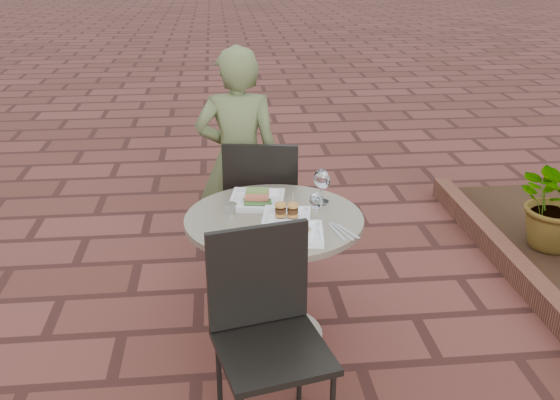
{
  "coord_description": "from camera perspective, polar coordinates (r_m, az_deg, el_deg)",
  "views": [
    {
      "loc": [
        -0.26,
        -2.97,
        2.02
      ],
      "look_at": [
        0.03,
        -0.13,
        0.82
      ],
      "focal_mm": 40.0,
      "sensor_mm": 36.0,
      "label": 1
    }
  ],
  "objects": [
    {
      "name": "wine_glass_right",
      "position": [
        3.02,
        3.34,
        -0.16
      ],
      "size": [
        0.07,
        0.07,
        0.16
      ],
      "color": "white",
      "rests_on": "cafe_table"
    },
    {
      "name": "plate_salmon",
      "position": [
        3.28,
        -2.1,
        0.05
      ],
      "size": [
        0.32,
        0.32,
        0.08
      ],
      "rotation": [
        0.0,
        0.0,
        -0.17
      ],
      "color": "white",
      "rests_on": "cafe_table"
    },
    {
      "name": "potted_plant_a",
      "position": [
        4.59,
        24.22,
        -0.02
      ],
      "size": [
        0.62,
        0.54,
        0.68
      ],
      "primitive_type": "imported",
      "rotation": [
        0.0,
        0.0,
        -0.02
      ],
      "color": "#33662D",
      "rests_on": "mulch_bed"
    },
    {
      "name": "planter_curb",
      "position": [
        4.23,
        21.15,
        -6.27
      ],
      "size": [
        0.12,
        3.0,
        0.15
      ],
      "primitive_type": "cube",
      "color": "brown",
      "rests_on": "ground"
    },
    {
      "name": "cafe_table",
      "position": [
        3.24,
        -0.53,
        -5.52
      ],
      "size": [
        0.9,
        0.9,
        0.73
      ],
      "color": "gray",
      "rests_on": "ground"
    },
    {
      "name": "cutlery_set",
      "position": [
        2.98,
        5.7,
        -2.89
      ],
      "size": [
        0.17,
        0.24,
        0.0
      ],
      "primitive_type": null,
      "rotation": [
        0.0,
        0.0,
        0.35
      ],
      "color": "silver",
      "rests_on": "cafe_table"
    },
    {
      "name": "plate_tuna",
      "position": [
        2.92,
        1.48,
        -3.08
      ],
      "size": [
        0.28,
        0.28,
        0.03
      ],
      "rotation": [
        0.0,
        0.0,
        -0.12
      ],
      "color": "white",
      "rests_on": "cafe_table"
    },
    {
      "name": "wine_glass_mid",
      "position": [
        3.24,
        3.8,
        1.9
      ],
      "size": [
        0.08,
        0.08,
        0.19
      ],
      "color": "white",
      "rests_on": "cafe_table"
    },
    {
      "name": "plate_sliders",
      "position": [
        3.08,
        0.61,
        -1.34
      ],
      "size": [
        0.27,
        0.27,
        0.15
      ],
      "rotation": [
        0.0,
        0.0,
        -0.17
      ],
      "color": "white",
      "rests_on": "cafe_table"
    },
    {
      "name": "chair_near",
      "position": [
        2.65,
        -1.3,
        -10.82
      ],
      "size": [
        0.53,
        0.53,
        0.93
      ],
      "rotation": [
        0.0,
        0.0,
        0.23
      ],
      "color": "black",
      "rests_on": "ground"
    },
    {
      "name": "chair_far",
      "position": [
        3.81,
        -1.64,
        0.08
      ],
      "size": [
        0.51,
        0.51,
        0.93
      ],
      "rotation": [
        0.0,
        0.0,
        2.98
      ],
      "color": "black",
      "rests_on": "ground"
    },
    {
      "name": "ground",
      "position": [
        3.6,
        -0.73,
        -11.37
      ],
      "size": [
        60.0,
        60.0,
        0.0
      ],
      "primitive_type": "plane",
      "color": "#592923",
      "rests_on": "ground"
    },
    {
      "name": "steel_ramekin",
      "position": [
        3.18,
        -4.51,
        -0.72
      ],
      "size": [
        0.06,
        0.06,
        0.05
      ],
      "primitive_type": "cylinder",
      "rotation": [
        0.0,
        0.0,
        0.04
      ],
      "color": "silver",
      "rests_on": "cafe_table"
    },
    {
      "name": "diner",
      "position": [
        3.94,
        -3.82,
        3.54
      ],
      "size": [
        0.55,
        0.39,
        1.45
      ],
      "primitive_type": "imported",
      "rotation": [
        0.0,
        0.0,
        3.07
      ],
      "color": "#505B32",
      "rests_on": "ground"
    },
    {
      "name": "wine_glass_far",
      "position": [
        3.27,
        4.04,
        1.7
      ],
      "size": [
        0.07,
        0.07,
        0.16
      ],
      "color": "white",
      "rests_on": "cafe_table"
    }
  ]
}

